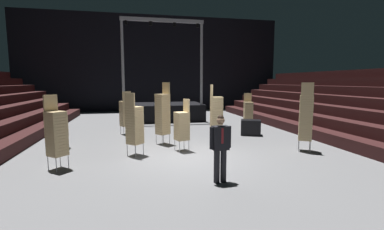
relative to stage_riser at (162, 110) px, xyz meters
name	(u,v)px	position (x,y,z in m)	size (l,w,h in m)	color
ground_plane	(189,159)	(0.00, -9.01, -0.69)	(22.00, 30.00, 0.10)	slate
arena_end_wall	(154,64)	(0.00, 5.99, 3.36)	(22.00, 0.30, 8.00)	black
bleacher_bank_right	(377,103)	(8.38, -8.01, 0.93)	(5.25, 24.00, 3.15)	black
stage_riser	(162,110)	(0.00, 0.00, 0.00)	(5.17, 3.13, 6.14)	black
man_with_tie	(220,145)	(0.30, -11.37, 0.32)	(0.57, 0.27, 1.70)	black
chair_stack_front_left	(248,111)	(4.21, -4.13, 0.30)	(0.52, 0.52, 1.88)	#B2B5BA
chair_stack_front_right	(306,117)	(4.25, -9.05, 0.59)	(0.61, 0.61, 2.48)	#B2B5BA
chair_stack_mid_left	(216,116)	(1.31, -7.75, 0.55)	(0.50, 0.50, 2.39)	#B2B5BA
chair_stack_mid_right	(182,125)	(-0.09, -8.10, 0.30)	(0.55, 0.55, 1.88)	#B2B5BA
chair_stack_mid_centre	(125,113)	(-2.16, -4.52, 0.38)	(0.58, 0.58, 2.05)	#B2B5BA
chair_stack_rear_left	(60,126)	(-4.48, -6.84, 0.22)	(0.48, 0.48, 1.71)	#B2B5BA
chair_stack_rear_right	(163,114)	(-0.65, -6.88, 0.59)	(0.61, 0.61, 2.48)	#B2B5BA
chair_stack_rear_centre	(135,124)	(-1.76, -8.38, 0.43)	(0.62, 0.62, 2.14)	#B2B5BA
chair_stack_aisle_left	(56,133)	(-3.93, -9.41, 0.43)	(0.62, 0.62, 2.14)	#B2B5BA
equipment_road_case	(251,127)	(3.57, -5.90, -0.28)	(0.90, 0.60, 0.72)	black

